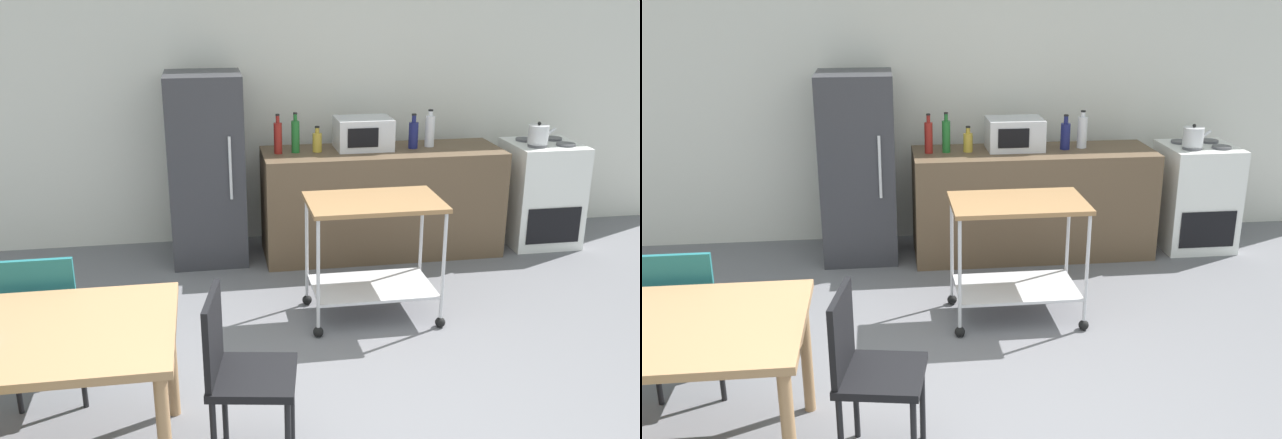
# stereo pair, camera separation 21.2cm
# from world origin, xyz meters

# --- Properties ---
(back_wall) EXTENTS (8.40, 0.12, 2.90)m
(back_wall) POSITION_xyz_m (0.00, 3.20, 1.45)
(back_wall) COLOR silver
(back_wall) RESTS_ON ground_plane
(kitchen_counter) EXTENTS (2.00, 0.64, 0.90)m
(kitchen_counter) POSITION_xyz_m (0.90, 2.60, 0.45)
(kitchen_counter) COLOR brown
(kitchen_counter) RESTS_ON ground_plane
(dining_table) EXTENTS (1.50, 0.90, 0.75)m
(dining_table) POSITION_xyz_m (-1.48, 0.02, 0.67)
(dining_table) COLOR #A37A51
(dining_table) RESTS_ON ground_plane
(chair_black) EXTENTS (0.46, 0.46, 0.89)m
(chair_black) POSITION_xyz_m (-0.46, -0.05, 0.52)
(chair_black) COLOR black
(chair_black) RESTS_ON ground_plane
(chair_teal) EXTENTS (0.40, 0.40, 0.89)m
(chair_teal) POSITION_xyz_m (-1.45, 0.66, 0.52)
(chair_teal) COLOR #1E666B
(chair_teal) RESTS_ON ground_plane
(stove_oven) EXTENTS (0.60, 0.61, 0.92)m
(stove_oven) POSITION_xyz_m (2.35, 2.62, 0.45)
(stove_oven) COLOR white
(stove_oven) RESTS_ON ground_plane
(refrigerator) EXTENTS (0.60, 0.63, 1.55)m
(refrigerator) POSITION_xyz_m (-0.55, 2.70, 0.78)
(refrigerator) COLOR #333338
(refrigerator) RESTS_ON ground_plane
(kitchen_cart) EXTENTS (0.91, 0.57, 0.85)m
(kitchen_cart) POSITION_xyz_m (0.54, 1.40, 0.57)
(kitchen_cart) COLOR olive
(kitchen_cart) RESTS_ON ground_plane
(bottle_olive_oil) EXTENTS (0.07, 0.07, 0.32)m
(bottle_olive_oil) POSITION_xyz_m (0.03, 2.62, 1.03)
(bottle_olive_oil) COLOR maroon
(bottle_olive_oil) RESTS_ON kitchen_counter
(bottle_soda) EXTENTS (0.07, 0.07, 0.33)m
(bottle_soda) POSITION_xyz_m (0.17, 2.63, 1.04)
(bottle_soda) COLOR #1E6628
(bottle_soda) RESTS_ON kitchen_counter
(bottle_wine) EXTENTS (0.08, 0.08, 0.21)m
(bottle_wine) POSITION_xyz_m (0.35, 2.63, 0.98)
(bottle_wine) COLOR gold
(bottle_wine) RESTS_ON kitchen_counter
(microwave) EXTENTS (0.46, 0.35, 0.26)m
(microwave) POSITION_xyz_m (0.75, 2.67, 1.03)
(microwave) COLOR silver
(microwave) RESTS_ON kitchen_counter
(bottle_soy_sauce) EXTENTS (0.08, 0.08, 0.29)m
(bottle_soy_sauce) POSITION_xyz_m (1.17, 2.62, 1.02)
(bottle_soy_sauce) COLOR navy
(bottle_soy_sauce) RESTS_ON kitchen_counter
(bottle_vinegar) EXTENTS (0.08, 0.08, 0.31)m
(bottle_vinegar) POSITION_xyz_m (1.32, 2.66, 1.04)
(bottle_vinegar) COLOR silver
(bottle_vinegar) RESTS_ON kitchen_counter
(kettle) EXTENTS (0.24, 0.17, 0.19)m
(kettle) POSITION_xyz_m (2.23, 2.52, 1.00)
(kettle) COLOR silver
(kettle) RESTS_ON stove_oven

